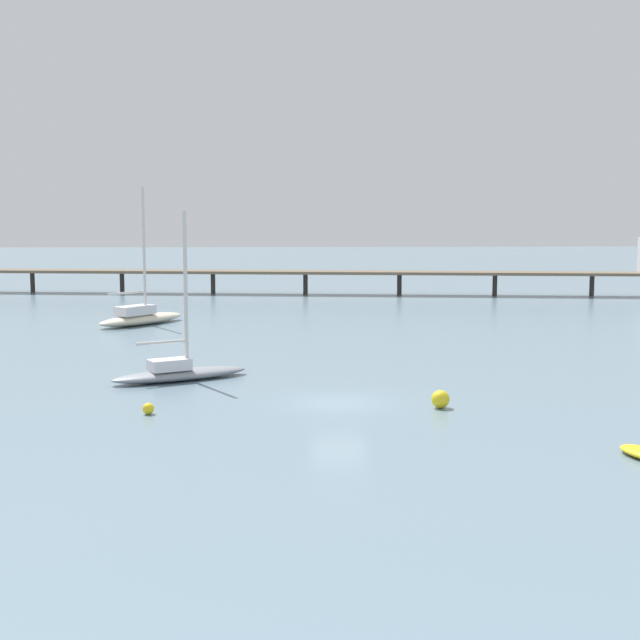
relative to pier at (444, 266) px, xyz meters
name	(u,v)px	position (x,y,z in m)	size (l,w,h in m)	color
ground_plane	(339,403)	(-14.86, -54.04, -3.15)	(400.00, 400.00, 0.00)	slate
pier	(444,266)	(0.00, 0.00, 0.00)	(83.50, 13.48, 6.22)	brown
sailboat_gray	(179,370)	(-22.84, -48.15, -2.60)	(7.43, 5.04, 8.78)	gray
sailboat_cream	(140,316)	(-28.58, -24.42, -2.45)	(6.99, 7.91, 10.76)	beige
mooring_buoy_inner	(148,409)	(-23.24, -56.04, -2.89)	(0.50, 0.50, 0.50)	yellow
mooring_buoy_near	(440,399)	(-10.39, -55.37, -2.74)	(0.82, 0.82, 0.82)	yellow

